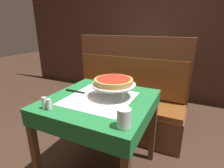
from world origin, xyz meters
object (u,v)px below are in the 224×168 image
(salt_shaker, at_px, (44,103))
(dining_table_rear, at_px, (139,69))
(deep_dish_pizza, at_px, (114,81))
(booth_bench, at_px, (126,106))
(water_glass_near, at_px, (124,118))
(pizza_pan_stand, at_px, (114,85))
(condiment_caddy, at_px, (139,60))
(pepper_shaker, at_px, (49,104))
(pizza_server, at_px, (82,93))
(dining_table_front, at_px, (100,108))

(salt_shaker, bearing_deg, dining_table_rear, 87.41)
(deep_dish_pizza, xyz_separation_m, salt_shaker, (-0.35, -0.41, -0.09))
(booth_bench, relative_size, water_glass_near, 12.32)
(pizza_pan_stand, xyz_separation_m, condiment_caddy, (-0.24, 1.52, -0.07))
(pizza_pan_stand, relative_size, pepper_shaker, 4.60)
(deep_dish_pizza, distance_m, pizza_server, 0.31)
(dining_table_front, xyz_separation_m, booth_bench, (-0.06, 0.77, -0.32))
(deep_dish_pizza, relative_size, pepper_shaker, 3.99)
(dining_table_front, relative_size, booth_bench, 0.58)
(booth_bench, distance_m, salt_shaker, 1.20)
(pizza_pan_stand, xyz_separation_m, pizza_server, (-0.27, -0.06, -0.10))
(dining_table_front, bearing_deg, deep_dish_pizza, 43.32)
(booth_bench, bearing_deg, pizza_pan_stand, -77.90)
(booth_bench, distance_m, pizza_server, 0.86)
(dining_table_front, distance_m, pepper_shaker, 0.41)
(pepper_shaker, bearing_deg, dining_table_front, 56.15)
(condiment_caddy, bearing_deg, pizza_server, -91.11)
(pizza_server, relative_size, condiment_caddy, 2.15)
(booth_bench, height_order, condiment_caddy, booth_bench)
(pizza_server, xyz_separation_m, condiment_caddy, (0.03, 1.58, 0.03))
(pizza_server, relative_size, salt_shaker, 3.71)
(condiment_caddy, bearing_deg, pepper_shaker, -91.84)
(dining_table_front, height_order, dining_table_rear, dining_table_front)
(dining_table_rear, distance_m, pepper_shaker, 1.98)
(dining_table_front, relative_size, water_glass_near, 7.13)
(water_glass_near, bearing_deg, dining_table_rear, 104.54)
(dining_table_rear, relative_size, condiment_caddy, 5.22)
(deep_dish_pizza, relative_size, condiment_caddy, 2.17)
(deep_dish_pizza, distance_m, condiment_caddy, 1.55)
(dining_table_front, relative_size, deep_dish_pizza, 2.64)
(dining_table_rear, height_order, condiment_caddy, condiment_caddy)
(deep_dish_pizza, bearing_deg, dining_table_rear, 99.41)
(dining_table_front, height_order, pizza_pan_stand, pizza_pan_stand)
(dining_table_rear, bearing_deg, pizza_server, -90.55)
(pizza_server, bearing_deg, water_glass_near, -32.92)
(salt_shaker, bearing_deg, dining_table_front, 51.35)
(booth_bench, height_order, deep_dish_pizza, booth_bench)
(pepper_shaker, bearing_deg, pizza_pan_stand, 53.18)
(water_glass_near, height_order, pepper_shaker, water_glass_near)
(deep_dish_pizza, xyz_separation_m, pepper_shaker, (-0.31, -0.41, -0.09))
(salt_shaker, distance_m, pepper_shaker, 0.04)
(pepper_shaker, bearing_deg, salt_shaker, 180.00)
(booth_bench, xyz_separation_m, condiment_caddy, (-0.10, 0.84, 0.44))
(pizza_server, relative_size, water_glass_near, 2.67)
(pizza_pan_stand, xyz_separation_m, deep_dish_pizza, (0.00, 0.00, 0.03))
(pepper_shaker, height_order, condiment_caddy, condiment_caddy)
(water_glass_near, distance_m, salt_shaker, 0.60)
(dining_table_rear, bearing_deg, condiment_caddy, -67.39)
(dining_table_front, relative_size, pizza_pan_stand, 2.29)
(salt_shaker, height_order, condiment_caddy, condiment_caddy)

